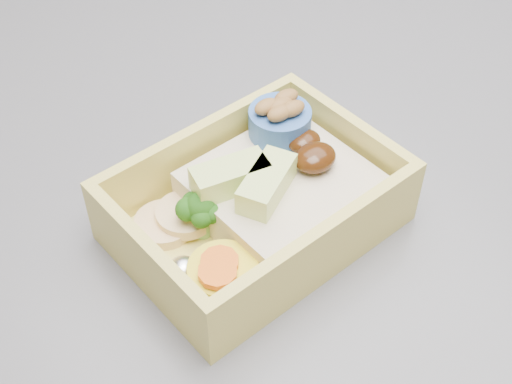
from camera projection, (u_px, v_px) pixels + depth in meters
island at (328, 331)px, 0.98m from camera, size 1.24×0.84×0.92m
bento_box at (260, 199)px, 0.49m from camera, size 0.19×0.15×0.07m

